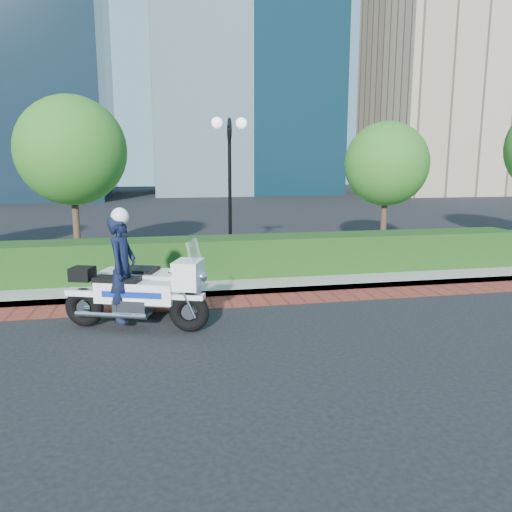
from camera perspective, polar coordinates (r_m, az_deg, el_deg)
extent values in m
plane|color=black|center=(9.82, -4.11, -7.73)|extent=(120.00, 120.00, 0.00)
cube|color=maroon|center=(11.24, -5.12, -5.34)|extent=(60.00, 1.00, 0.01)
cube|color=gray|center=(15.59, -7.01, -0.62)|extent=(60.00, 8.00, 0.15)
cube|color=#193210|center=(13.13, -6.21, -0.15)|extent=(18.00, 1.20, 1.00)
cylinder|color=black|center=(14.87, -2.93, -0.21)|extent=(0.30, 0.30, 0.30)
cylinder|color=black|center=(14.64, -3.00, 6.92)|extent=(0.10, 0.10, 3.70)
cylinder|color=black|center=(14.64, -3.07, 14.17)|extent=(0.04, 0.70, 0.70)
sphere|color=white|center=(14.61, -4.49, 14.94)|extent=(0.32, 0.32, 0.32)
sphere|color=white|center=(14.71, -1.68, 14.94)|extent=(0.32, 0.32, 0.32)
cylinder|color=#332319|center=(16.02, -19.84, 3.34)|extent=(0.20, 0.20, 2.17)
sphere|color=#275D17|center=(15.92, -20.35, 11.23)|extent=(3.20, 3.20, 3.20)
cylinder|color=#332319|center=(17.63, 14.37, 3.84)|extent=(0.20, 0.20, 1.92)
sphere|color=#275D17|center=(17.52, 14.67, 10.16)|extent=(2.80, 2.80, 2.80)
cube|color=gray|center=(56.60, 21.21, 21.02)|extent=(14.00, 12.00, 28.00)
torus|color=black|center=(10.09, -19.01, -5.56)|extent=(0.79, 0.48, 0.76)
torus|color=black|center=(9.33, -7.63, -6.36)|extent=(0.79, 0.48, 0.76)
cube|color=silver|center=(9.57, -13.63, -4.06)|extent=(1.52, 0.86, 0.39)
cube|color=silver|center=(9.66, -13.88, -5.62)|extent=(0.75, 0.65, 0.32)
cube|color=silver|center=(9.15, -7.74, -2.10)|extent=(0.65, 0.75, 0.52)
cube|color=silver|center=(9.04, -7.10, 0.35)|extent=(0.33, 0.59, 0.46)
cube|color=black|center=(9.65, -15.58, -2.63)|extent=(0.92, 0.62, 0.11)
cube|color=black|center=(9.93, -19.23, -1.93)|extent=(0.50, 0.48, 0.25)
cube|color=silver|center=(10.56, -12.77, -3.42)|extent=(1.94, 1.36, 0.63)
cube|color=black|center=(10.53, -13.43, -1.58)|extent=(0.95, 0.81, 0.09)
torus|color=black|center=(11.17, -12.24, -4.15)|extent=(0.60, 0.37, 0.57)
imported|color=black|center=(9.56, -15.02, -1.38)|extent=(0.69, 0.84, 1.98)
sphere|color=white|center=(9.41, -15.30, 4.38)|extent=(0.32, 0.32, 0.32)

